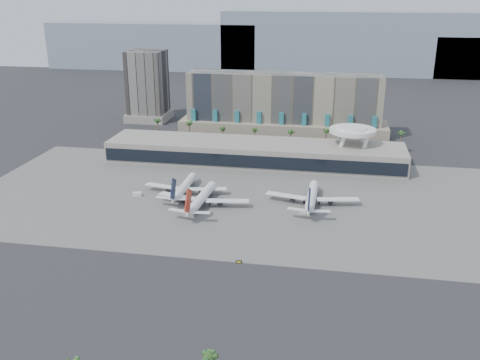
% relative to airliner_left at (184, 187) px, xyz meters
% --- Properties ---
extents(ground, '(900.00, 900.00, 0.00)m').
position_rel_airliner_left_xyz_m(ground, '(26.19, -53.95, -3.74)').
color(ground, '#232326').
rests_on(ground, ground).
extents(apron_pad, '(260.00, 130.00, 0.06)m').
position_rel_airliner_left_xyz_m(apron_pad, '(26.19, 1.05, -3.71)').
color(apron_pad, '#5B5B59').
rests_on(apron_pad, ground).
extents(mountain_ridge, '(680.00, 60.00, 70.00)m').
position_rel_airliner_left_xyz_m(mountain_ridge, '(54.06, 416.05, 26.15)').
color(mountain_ridge, gray).
rests_on(mountain_ridge, ground).
extents(hotel, '(140.00, 30.00, 42.00)m').
position_rel_airliner_left_xyz_m(hotel, '(36.19, 120.46, 13.06)').
color(hotel, gray).
rests_on(hotel, ground).
extents(office_tower, '(30.00, 30.00, 52.00)m').
position_rel_airliner_left_xyz_m(office_tower, '(-68.81, 146.05, 19.19)').
color(office_tower, black).
rests_on(office_tower, ground).
extents(terminal, '(170.00, 32.50, 14.50)m').
position_rel_airliner_left_xyz_m(terminal, '(26.19, 55.89, 2.77)').
color(terminal, '#9D948A').
rests_on(terminal, ground).
extents(saucer_structure, '(26.00, 26.00, 21.89)m').
position_rel_airliner_left_xyz_m(saucer_structure, '(81.19, 62.05, 14.71)').
color(saucer_structure, white).
rests_on(saucer_structure, ground).
extents(palm_row, '(157.80, 2.80, 13.10)m').
position_rel_airliner_left_xyz_m(palm_row, '(33.19, 91.05, 6.75)').
color(palm_row, brown).
rests_on(palm_row, ground).
extents(airliner_left, '(41.79, 42.96, 14.84)m').
position_rel_airliner_left_xyz_m(airliner_left, '(0.00, 0.00, 0.00)').
color(airliner_left, white).
rests_on(airliner_left, ground).
extents(airliner_centre, '(44.23, 45.61, 15.74)m').
position_rel_airliner_left_xyz_m(airliner_centre, '(12.02, -13.12, 0.22)').
color(airliner_centre, white).
rests_on(airliner_centre, ground).
extents(airliner_right, '(44.14, 45.43, 15.68)m').
position_rel_airliner_left_xyz_m(airliner_right, '(62.20, -2.68, 0.21)').
color(airliner_right, white).
rests_on(airliner_right, ground).
extents(service_vehicle_a, '(4.51, 3.11, 2.00)m').
position_rel_airliner_left_xyz_m(service_vehicle_a, '(-22.05, -6.84, -2.74)').
color(service_vehicle_a, silver).
rests_on(service_vehicle_a, ground).
extents(service_vehicle_b, '(3.59, 2.38, 1.72)m').
position_rel_airliner_left_xyz_m(service_vehicle_b, '(59.42, -13.67, -2.88)').
color(service_vehicle_b, white).
rests_on(service_vehicle_b, ground).
extents(taxiway_sign, '(2.33, 0.89, 1.06)m').
position_rel_airliner_left_xyz_m(taxiway_sign, '(38.71, -64.15, -3.22)').
color(taxiway_sign, black).
rests_on(taxiway_sign, ground).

